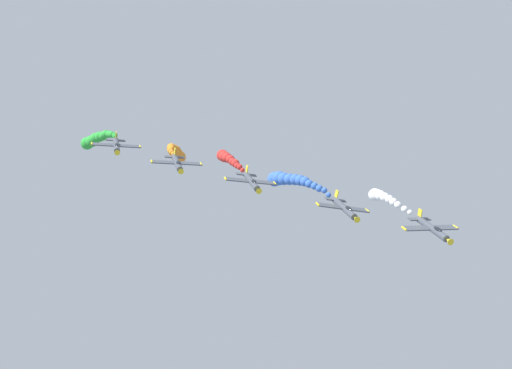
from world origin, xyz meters
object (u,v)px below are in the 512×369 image
(airplane_lead, at_px, (432,228))
(airplane_left_outer, at_px, (177,163))
(airplane_right_inner, at_px, (251,181))
(airplane_left_inner, at_px, (344,208))
(airplane_right_outer, at_px, (116,145))

(airplane_lead, bearing_deg, airplane_left_outer, -37.05)
(airplane_lead, bearing_deg, airplane_right_inner, -38.42)
(airplane_left_inner, xyz_separation_m, airplane_right_outer, (36.18, -28.24, 6.07))
(airplane_right_inner, distance_m, airplane_left_outer, 14.80)
(airplane_left_inner, bearing_deg, airplane_left_outer, -36.74)
(airplane_left_inner, relative_size, airplane_left_outer, 1.00)
(airplane_left_inner, distance_m, airplane_right_inner, 17.44)
(airplane_lead, relative_size, airplane_left_inner, 1.00)
(airplane_right_inner, relative_size, airplane_right_outer, 1.00)
(airplane_lead, distance_m, airplane_left_outer, 46.75)
(airplane_right_inner, relative_size, airplane_left_outer, 1.00)
(airplane_left_inner, height_order, airplane_left_outer, airplane_left_outer)
(airplane_right_inner, height_order, airplane_left_outer, airplane_left_outer)
(airplane_right_inner, bearing_deg, airplane_left_inner, 141.01)
(airplane_right_inner, distance_m, airplane_right_outer, 28.86)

